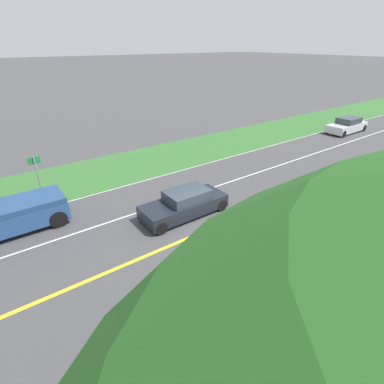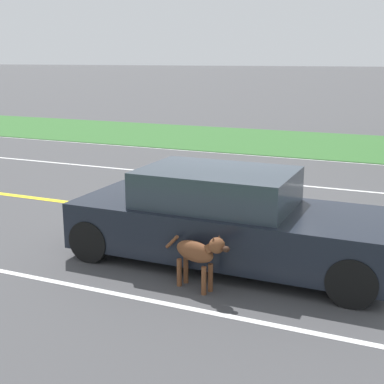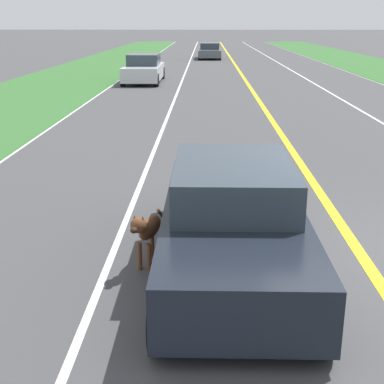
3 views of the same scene
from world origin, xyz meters
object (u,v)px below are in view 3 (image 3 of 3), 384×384
(dog, at_px, (148,230))
(car_trailing_mid, at_px, (210,51))
(ego_car, at_px, (233,220))
(car_trailing_near, at_px, (144,69))

(dog, height_order, car_trailing_mid, car_trailing_mid)
(ego_car, height_order, car_trailing_near, car_trailing_near)
(ego_car, xyz_separation_m, dog, (1.12, 0.04, -0.14))
(ego_car, distance_m, car_trailing_mid, 41.28)
(dog, xyz_separation_m, car_trailing_near, (2.55, -22.44, 0.16))
(dog, distance_m, car_trailing_near, 22.59)
(ego_car, xyz_separation_m, car_trailing_mid, (0.04, -41.28, -0.03))
(ego_car, relative_size, car_trailing_near, 0.98)
(ego_car, distance_m, dog, 1.13)
(ego_car, xyz_separation_m, car_trailing_near, (3.66, -22.40, 0.03))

